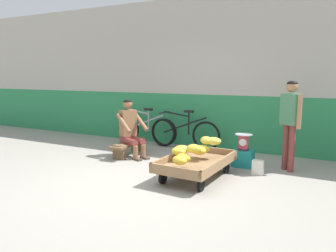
% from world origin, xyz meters
% --- Properties ---
extents(ground_plane, '(80.00, 80.00, 0.00)m').
position_xyz_m(ground_plane, '(0.00, 0.00, 0.00)').
color(ground_plane, gray).
extents(back_wall, '(16.00, 0.30, 3.32)m').
position_xyz_m(back_wall, '(0.00, 3.01, 1.66)').
color(back_wall, '#287F4C').
rests_on(back_wall, ground).
extents(banana_cart, '(0.92, 1.49, 0.36)m').
position_xyz_m(banana_cart, '(0.66, 0.71, 0.24)').
color(banana_cart, '#8E6B47').
rests_on(banana_cart, ground).
extents(banana_pile, '(0.74, 1.16, 0.26)m').
position_xyz_m(banana_pile, '(0.62, 0.68, 0.47)').
color(banana_pile, gold).
rests_on(banana_pile, banana_cart).
extents(low_bench, '(0.41, 1.12, 0.27)m').
position_xyz_m(low_bench, '(-1.16, 1.47, 0.20)').
color(low_bench, brown).
rests_on(low_bench, ground).
extents(vendor_seated, '(0.74, 0.63, 1.14)m').
position_xyz_m(vendor_seated, '(-1.08, 1.44, 0.57)').
color(vendor_seated, brown).
rests_on(vendor_seated, ground).
extents(plastic_crate, '(0.36, 0.28, 0.30)m').
position_xyz_m(plastic_crate, '(1.14, 1.71, 0.15)').
color(plastic_crate, '#19847F').
rests_on(plastic_crate, ground).
extents(weighing_scale, '(0.30, 0.30, 0.29)m').
position_xyz_m(weighing_scale, '(1.14, 1.71, 0.45)').
color(weighing_scale, '#28282D').
rests_on(weighing_scale, plastic_crate).
extents(bicycle_near_left, '(1.66, 0.48, 0.86)m').
position_xyz_m(bicycle_near_left, '(-1.43, 2.57, 0.35)').
color(bicycle_near_left, black).
rests_on(bicycle_near_left, ground).
extents(bicycle_far_left, '(1.66, 0.48, 0.86)m').
position_xyz_m(bicycle_far_left, '(-0.41, 2.59, 0.35)').
color(bicycle_far_left, black).
rests_on(bicycle_far_left, ground).
extents(customer_adult, '(0.37, 0.37, 1.53)m').
position_xyz_m(customer_adult, '(1.89, 1.82, 0.95)').
color(customer_adult, brown).
rests_on(customer_adult, ground).
extents(shopping_bag, '(0.18, 0.12, 0.24)m').
position_xyz_m(shopping_bag, '(1.48, 1.36, 0.12)').
color(shopping_bag, silver).
rests_on(shopping_bag, ground).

